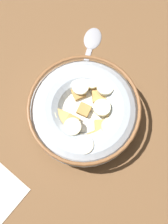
# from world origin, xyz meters

# --- Properties ---
(ground_plane) EXTENTS (0.91, 0.91, 0.02)m
(ground_plane) POSITION_xyz_m (0.00, 0.00, -0.01)
(ground_plane) COLOR brown
(cereal_bowl) EXTENTS (0.19, 0.19, 0.06)m
(cereal_bowl) POSITION_xyz_m (0.00, 0.00, 0.03)
(cereal_bowl) COLOR #B2BCC6
(cereal_bowl) RESTS_ON ground_plane
(spoon) EXTENTS (0.10, 0.16, 0.01)m
(spoon) POSITION_xyz_m (-0.09, 0.10, 0.00)
(spoon) COLOR #A5A5AD
(spoon) RESTS_ON ground_plane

